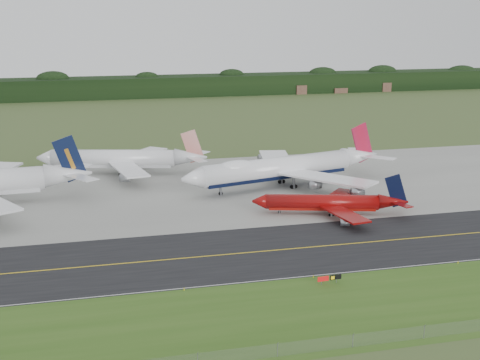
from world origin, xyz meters
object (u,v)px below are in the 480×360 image
Objects in this scene: jet_ba_747 at (284,168)px; jet_red_737 at (331,203)px; taxiway_sign at (329,278)px; jet_star_tail at (123,159)px.

jet_ba_747 is 29.53m from jet_red_737.
jet_ba_747 is at bearing 96.33° from jet_red_737.
taxiway_sign is at bearing -100.74° from jet_ba_747.
jet_ba_747 reaches higher than jet_star_tail.
taxiway_sign is at bearing -111.69° from jet_red_737.
jet_red_737 is at bearing -50.00° from jet_star_tail.
taxiway_sign is (-16.80, -42.23, -1.80)m from jet_red_737.
jet_ba_747 is at bearing 79.26° from taxiway_sign.
jet_star_tail is (-44.51, 27.69, -0.96)m from jet_ba_747.
jet_red_737 is 7.97× the size of taxiway_sign.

